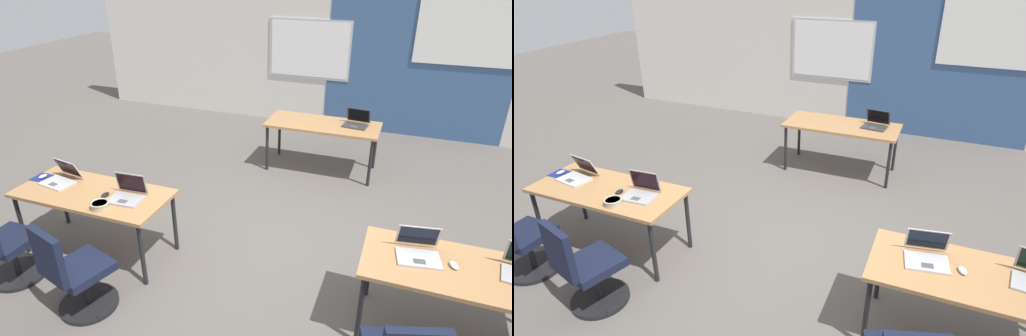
% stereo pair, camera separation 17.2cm
% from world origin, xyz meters
% --- Properties ---
extents(ground_plane, '(24.00, 24.00, 0.00)m').
position_xyz_m(ground_plane, '(0.00, 0.00, 0.00)').
color(ground_plane, '#56514C').
extents(back_wall_assembly, '(10.00, 0.27, 2.80)m').
position_xyz_m(back_wall_assembly, '(0.04, 4.20, 1.41)').
color(back_wall_assembly, silver).
rests_on(back_wall_assembly, ground).
extents(desk_near_left, '(1.60, 0.70, 0.72)m').
position_xyz_m(desk_near_left, '(-1.75, -0.60, 0.66)').
color(desk_near_left, '#A37547').
rests_on(desk_near_left, ground).
extents(desk_near_right, '(1.60, 0.70, 0.72)m').
position_xyz_m(desk_near_right, '(1.75, -0.60, 0.66)').
color(desk_near_right, '#A37547').
rests_on(desk_near_right, ground).
extents(desk_far_center, '(1.60, 0.70, 0.72)m').
position_xyz_m(desk_far_center, '(0.00, 2.20, 0.66)').
color(desk_far_center, '#A37547').
rests_on(desk_far_center, ground).
extents(laptop_near_left_end, '(0.38, 0.37, 0.22)m').
position_xyz_m(laptop_near_left_end, '(-2.20, -0.53, 0.77)').
color(laptop_near_left_end, '#B7B7BC').
rests_on(laptop_near_left_end, desk_near_left).
extents(mousepad_near_left_end, '(0.22, 0.19, 0.00)m').
position_xyz_m(mousepad_near_left_end, '(-2.45, -0.53, 0.72)').
color(mousepad_near_left_end, navy).
rests_on(mousepad_near_left_end, desk_near_left).
extents(mouse_near_left_end, '(0.07, 0.11, 0.03)m').
position_xyz_m(mouse_near_left_end, '(-2.45, -0.53, 0.74)').
color(mouse_near_left_end, '#B2B2B7').
rests_on(mouse_near_left_end, mousepad_near_left_end).
extents(chair_near_left_end, '(0.52, 0.54, 0.92)m').
position_xyz_m(chair_near_left_end, '(-2.26, -1.31, 0.38)').
color(chair_near_left_end, black).
rests_on(chair_near_left_end, ground).
extents(laptop_near_right_inner, '(0.38, 0.35, 0.23)m').
position_xyz_m(laptop_near_right_inner, '(1.37, -0.54, 0.77)').
color(laptop_near_right_inner, '#B7B7BC').
rests_on(laptop_near_right_inner, desk_near_right).
extents(mouse_near_right_inner, '(0.09, 0.11, 0.03)m').
position_xyz_m(mouse_near_right_inner, '(1.64, -0.60, 0.74)').
color(mouse_near_right_inner, silver).
rests_on(mouse_near_right_inner, desk_near_right).
extents(laptop_far_right, '(0.37, 0.35, 0.23)m').
position_xyz_m(laptop_far_right, '(0.45, 2.28, 0.77)').
color(laptop_far_right, '#333338').
rests_on(laptop_far_right, desk_far_center).
extents(laptop_near_left_inner, '(0.35, 0.29, 0.24)m').
position_xyz_m(laptop_near_left_inner, '(-1.34, -0.58, 0.77)').
color(laptop_near_left_inner, '#9E9EA3').
rests_on(laptop_near_left_inner, desk_near_left).
extents(mouse_near_left_inner, '(0.06, 0.10, 0.03)m').
position_xyz_m(mouse_near_left_inner, '(-1.57, -0.63, 0.74)').
color(mouse_near_left_inner, black).
rests_on(mouse_near_left_inner, desk_near_left).
extents(chair_near_left_inner, '(0.55, 0.60, 0.92)m').
position_xyz_m(chair_near_left_inner, '(-1.35, -1.40, 0.38)').
color(chair_near_left_inner, black).
rests_on(chair_near_left_inner, ground).
extents(snack_bowl, '(0.18, 0.18, 0.06)m').
position_xyz_m(snack_bowl, '(-1.47, -0.83, 0.76)').
color(snack_bowl, tan).
rests_on(snack_bowl, desk_near_left).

